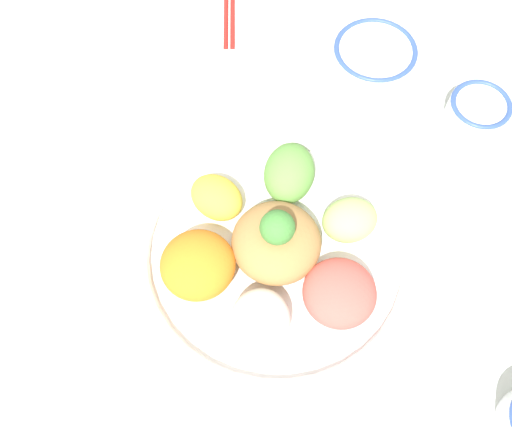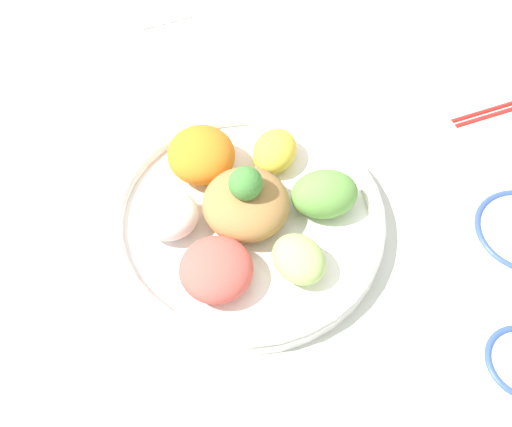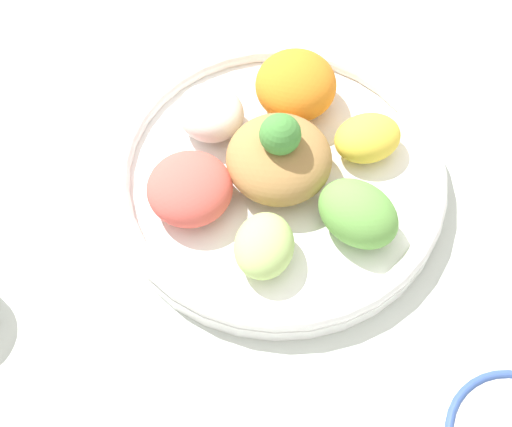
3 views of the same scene
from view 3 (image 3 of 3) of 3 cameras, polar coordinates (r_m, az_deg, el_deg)
ground_plane at (r=0.74m, az=1.75°, el=2.28°), size 2.40×2.40×0.00m
salad_platter at (r=0.72m, az=1.87°, el=3.58°), size 0.34×0.34×0.11m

